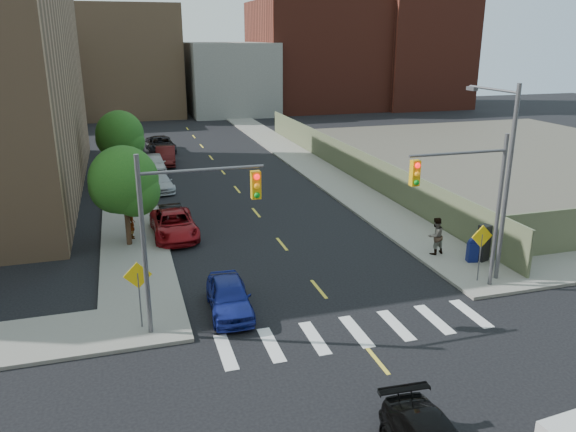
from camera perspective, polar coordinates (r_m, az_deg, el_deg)
ground at (r=19.18m, az=11.61°, el=-17.11°), size 160.00×160.00×0.00m
sidewalk_nw at (r=56.21m, az=-16.27°, el=6.03°), size 3.50×73.00×0.15m
sidewalk_ne at (r=58.36m, az=-0.81°, el=7.15°), size 3.50×73.00×0.15m
fence_north at (r=46.22m, az=6.04°, el=5.70°), size 0.12×44.00×2.50m
gravel_lot at (r=57.59m, az=22.45°, el=5.62°), size 36.00×42.00×0.06m
bg_bldg_west at (r=84.98m, az=-26.89°, el=12.67°), size 14.00×18.00×12.00m
bg_bldg_midwest at (r=85.75m, az=-15.94°, el=14.91°), size 14.00×16.00×15.00m
bg_bldg_center at (r=85.37m, az=-6.07°, el=13.77°), size 12.00×16.00×10.00m
bg_bldg_east at (r=90.80m, az=2.67°, el=15.98°), size 18.00×18.00×16.00m
bg_bldg_fareast at (r=95.47m, az=12.58°, el=16.29°), size 14.00×16.00×18.00m
smokestack at (r=97.49m, az=14.97°, el=19.09°), size 1.80×1.80×28.00m
signal_nw at (r=20.75m, az=-10.46°, el=-0.28°), size 4.59×0.30×7.00m
signal_ne at (r=24.92m, az=18.00°, el=2.19°), size 4.59×0.30×7.00m
streetlight_ne at (r=26.75m, az=21.00°, el=4.43°), size 0.25×3.70×9.00m
warn_sign_nw at (r=22.03m, az=-14.96°, el=-6.58°), size 1.06×0.06×2.83m
warn_sign_ne at (r=26.74m, az=19.05°, el=-2.59°), size 1.06×0.06×2.83m
warn_sign_midwest at (r=34.81m, az=-15.90°, el=2.35°), size 1.06×0.06×2.83m
tree_west_near at (r=30.61m, az=-16.32°, el=3.12°), size 3.66×3.64×5.52m
tree_west_far at (r=45.32m, az=-16.69°, el=7.68°), size 3.66×3.64×5.52m
parked_car_blue at (r=23.32m, az=-6.01°, el=-8.13°), size 1.91×4.23×1.41m
parked_car_black at (r=33.97m, az=-11.78°, el=-0.11°), size 1.42×3.85×1.26m
parked_car_red at (r=32.34m, az=-11.50°, el=-0.85°), size 2.50×5.21×1.43m
parked_car_silver at (r=42.39m, az=-12.91°, el=3.36°), size 2.14×4.37×1.22m
parked_car_white at (r=48.13m, az=-13.46°, el=5.23°), size 1.87×4.63×1.58m
parked_car_maroon at (r=50.97m, az=-12.33°, el=6.00°), size 2.12×4.95×1.59m
parked_car_grey at (r=56.83m, az=-12.83°, el=7.12°), size 2.79×5.56×1.51m
mailbox at (r=29.33m, az=18.24°, el=-3.32°), size 0.57×0.47×1.22m
payphone at (r=29.54m, az=19.25°, el=-2.59°), size 0.67×0.60×1.85m
pedestrian_west at (r=32.20m, az=-15.59°, el=-0.78°), size 0.46×0.64×1.63m
pedestrian_east at (r=29.68m, az=14.76°, el=-1.97°), size 1.08×0.92×1.95m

